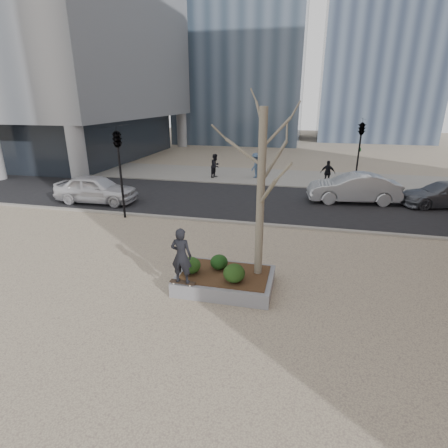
% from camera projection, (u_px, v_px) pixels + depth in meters
% --- Properties ---
extents(ground, '(120.00, 120.00, 0.00)m').
position_uv_depth(ground, '(195.00, 283.00, 11.38)').
color(ground, tan).
rests_on(ground, ground).
extents(street, '(60.00, 8.00, 0.02)m').
position_uv_depth(street, '(247.00, 201.00, 20.53)').
color(street, black).
rests_on(street, ground).
extents(far_sidewalk, '(60.00, 6.00, 0.02)m').
position_uv_depth(far_sidewalk, '(262.00, 176.00, 26.94)').
color(far_sidewalk, gray).
rests_on(far_sidewalk, ground).
extents(planter, '(3.00, 2.00, 0.45)m').
position_uv_depth(planter, '(225.00, 281.00, 11.09)').
color(planter, gray).
rests_on(planter, ground).
extents(planter_mulch, '(2.70, 1.70, 0.04)m').
position_uv_depth(planter_mulch, '(225.00, 274.00, 11.00)').
color(planter_mulch, '#382314').
rests_on(planter_mulch, planter).
extents(sycamore_tree, '(2.80, 2.80, 6.60)m').
position_uv_depth(sycamore_tree, '(262.00, 169.00, 9.94)').
color(sycamore_tree, gray).
rests_on(sycamore_tree, planter_mulch).
extents(shrub_left, '(0.61, 0.61, 0.52)m').
position_uv_depth(shrub_left, '(191.00, 265.00, 10.94)').
color(shrub_left, '#1D3D13').
rests_on(shrub_left, planter_mulch).
extents(shrub_middle, '(0.56, 0.56, 0.48)m').
position_uv_depth(shrub_middle, '(219.00, 262.00, 11.21)').
color(shrub_middle, '#103310').
rests_on(shrub_middle, planter_mulch).
extents(shrub_right, '(0.66, 0.66, 0.56)m').
position_uv_depth(shrub_right, '(234.00, 273.00, 10.41)').
color(shrub_right, '#193A12').
rests_on(shrub_right, planter_mulch).
extents(skateboard, '(0.79, 0.23, 0.08)m').
position_uv_depth(skateboard, '(183.00, 283.00, 10.43)').
color(skateboard, black).
rests_on(skateboard, planter).
extents(skateboarder, '(0.63, 0.41, 1.71)m').
position_uv_depth(skateboarder, '(181.00, 256.00, 10.13)').
color(skateboarder, black).
rests_on(skateboarder, skateboard).
extents(police_car, '(4.71, 2.03, 1.58)m').
position_uv_depth(police_car, '(96.00, 189.00, 19.94)').
color(police_car, silver).
rests_on(police_car, street).
extents(car_silver, '(5.19, 2.31, 1.65)m').
position_uv_depth(car_silver, '(353.00, 188.00, 19.99)').
color(car_silver, '#ACAFB5').
rests_on(car_silver, street).
extents(car_third, '(4.95, 2.95, 1.34)m').
position_uv_depth(car_third, '(444.00, 194.00, 19.28)').
color(car_third, '#575B64').
rests_on(car_third, street).
extents(pedestrian_a, '(0.87, 1.00, 1.76)m').
position_uv_depth(pedestrian_a, '(215.00, 166.00, 26.27)').
color(pedestrian_a, black).
rests_on(pedestrian_a, far_sidewalk).
extents(pedestrian_b, '(0.92, 1.31, 1.84)m').
position_uv_depth(pedestrian_b, '(255.00, 165.00, 26.19)').
color(pedestrian_b, '#435A78').
rests_on(pedestrian_b, far_sidewalk).
extents(pedestrian_c, '(1.03, 0.56, 1.67)m').
position_uv_depth(pedestrian_c, '(328.00, 173.00, 24.02)').
color(pedestrian_c, black).
rests_on(pedestrian_c, far_sidewalk).
extents(traffic_light_near, '(0.60, 2.48, 4.50)m').
position_uv_depth(traffic_light_near, '(121.00, 173.00, 16.92)').
color(traffic_light_near, black).
rests_on(traffic_light_near, ground).
extents(traffic_light_far, '(0.60, 2.48, 4.50)m').
position_uv_depth(traffic_light_far, '(358.00, 155.00, 22.59)').
color(traffic_light_far, black).
rests_on(traffic_light_far, ground).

